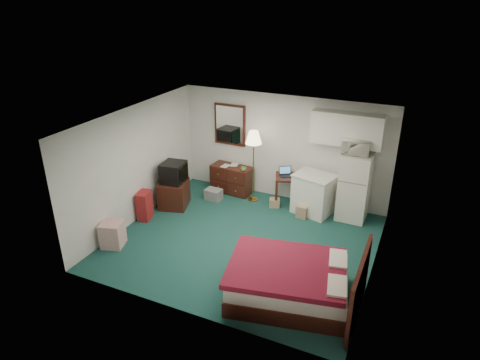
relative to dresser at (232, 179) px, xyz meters
The scene contains 25 objects.
floor 2.34m from the dresser, 58.76° to the right, with size 5.00×4.50×0.01m, color #113333.
ceiling 3.17m from the dresser, 58.76° to the right, with size 5.00×4.50×0.01m, color silver.
walls 2.49m from the dresser, 58.76° to the right, with size 5.01×4.51×2.50m.
mirror 1.34m from the dresser, 121.87° to the left, with size 0.80×0.06×1.00m, color white, non-canonical shape.
upper_cabinets 3.10m from the dresser, ahead, with size 1.50×0.35×0.70m, color white, non-canonical shape.
headboard 4.88m from the dresser, 41.31° to the right, with size 0.06×1.56×1.00m, color #361614, non-canonical shape.
dresser is the anchor object (origin of this frame).
floor_lamp 0.86m from the dresser, 16.93° to the right, with size 0.37×0.37×1.72m, color gold, non-canonical shape.
desk 1.46m from the dresser, ahead, with size 0.56×0.56×0.70m, color #361614, non-canonical shape.
exercise_ball 1.83m from the dresser, ahead, with size 0.50×0.50×0.50m, color #314880.
kitchen_counter 2.14m from the dresser, ahead, with size 0.81×0.62×0.89m, color white, non-canonical shape.
fridge 3.00m from the dresser, ahead, with size 0.62×0.62×1.50m, color silver, non-canonical shape.
bed 4.11m from the dresser, 51.51° to the right, with size 1.87×1.46×0.60m, color #5B101B, non-canonical shape.
tv_stand 1.53m from the dresser, 125.70° to the right, with size 0.61×0.66×0.61m, color #361614, non-canonical shape.
suitcase 2.32m from the dresser, 119.87° to the right, with size 0.24×0.39×0.64m, color maroon, non-canonical shape.
retail_box 3.35m from the dresser, 108.79° to the right, with size 0.41×0.41×0.51m, color silver, non-canonical shape.
file_bin 0.65m from the dresser, 109.78° to the right, with size 0.38×0.28×0.26m, color gray, non-canonical shape.
cardboard_box_a 1.31m from the dresser, 14.12° to the right, with size 0.23×0.20×0.20m, color tan, non-canonical shape.
cardboard_box_b 2.05m from the dresser, 13.92° to the right, with size 0.24×0.28×0.28m, color tan, non-canonical shape.
laptop 1.49m from the dresser, ahead, with size 0.28×0.23×0.19m, color black, non-canonical shape.
crt_tv 1.58m from the dresser, 125.97° to the right, with size 0.50×0.54×0.46m, color black, non-canonical shape.
microwave 3.21m from the dresser, ahead, with size 0.57×0.31×0.38m, color silver.
book_a 0.51m from the dresser, 166.64° to the right, with size 0.17×0.02×0.24m, color tan.
book_b 0.47m from the dresser, 126.67° to the left, with size 0.18×0.02×0.24m, color tan.
mug 0.58m from the dresser, 20.88° to the right, with size 0.13×0.10×0.13m, color #649C52.
Camera 1 is at (2.97, -6.70, 4.67)m, focal length 32.00 mm.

